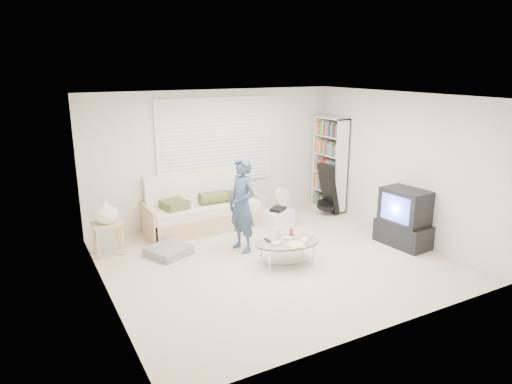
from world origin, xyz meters
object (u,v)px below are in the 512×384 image
futon_sofa (203,211)px  bookshelf (330,164)px  tv_unit (404,218)px  coffee_table (287,246)px

futon_sofa → bookshelf: bearing=-2.8°
bookshelf → tv_unit: bookshelf is taller
futon_sofa → coffee_table: 2.16m
tv_unit → coffee_table: size_ratio=0.88×
bookshelf → coffee_table: bookshelf is taller
bookshelf → tv_unit: (-0.13, -2.22, -0.49)m
futon_sofa → coffee_table: size_ratio=1.92×
bookshelf → coffee_table: 3.06m
futon_sofa → tv_unit: 3.53m
futon_sofa → bookshelf: size_ratio=1.10×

